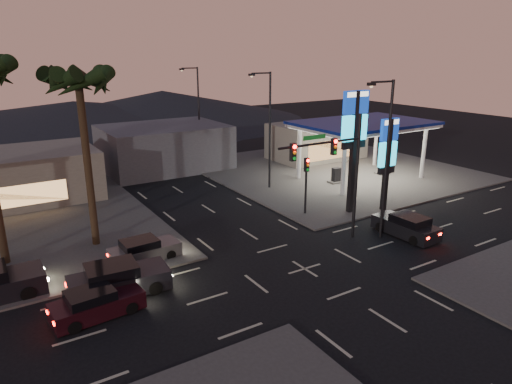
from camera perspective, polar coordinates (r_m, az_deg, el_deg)
ground at (r=25.86m, az=6.10°, el=-9.53°), size 140.00×140.00×0.00m
corner_lot_ne at (r=47.12m, az=9.45°, el=2.77°), size 24.00×24.00×0.12m
gas_station at (r=43.29m, az=13.30°, el=8.07°), size 12.20×8.20×5.47m
convenience_store at (r=51.68m, az=7.56°, el=6.33°), size 10.00×6.00×4.00m
pylon_sign_tall at (r=33.31m, az=12.20°, el=7.83°), size 2.20×0.35×9.00m
pylon_sign_short at (r=34.72m, az=16.15°, el=4.99°), size 1.60×0.35×7.00m
traffic_signal_mast at (r=27.82m, az=10.02°, el=3.71°), size 6.10×0.39×8.00m
pedestal_signal at (r=33.16m, az=6.32°, el=1.93°), size 0.32×0.39×4.30m
streetlight_near at (r=29.15m, az=15.84°, el=4.92°), size 2.14×0.25×10.00m
streetlight_mid at (r=38.90m, az=1.50°, el=8.49°), size 2.14×0.25×10.00m
streetlight_far at (r=51.04m, az=-7.39°, el=10.42°), size 2.14×0.25×10.00m
palm_a at (r=28.13m, az=-21.21°, el=11.66°), size 4.41×4.41×10.86m
building_far_mid at (r=47.93m, az=-11.42°, el=5.53°), size 12.00×9.00×4.40m
hill_right at (r=83.89m, az=-11.58°, el=10.60°), size 50.00×50.00×5.00m
hill_center at (r=79.91m, az=-21.75°, el=9.07°), size 60.00×60.00×4.00m
car_lane_a_front at (r=23.98m, az=-16.89°, el=-10.48°), size 5.07×2.40×1.61m
car_lane_a_mid at (r=22.50m, az=-19.38°, el=-13.03°), size 4.24×2.03×1.35m
car_lane_b_front at (r=27.21m, az=-13.86°, el=-7.12°), size 4.13×1.88×1.32m
suv_station at (r=31.40m, az=18.29°, el=-4.06°), size 1.98×4.40×1.45m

